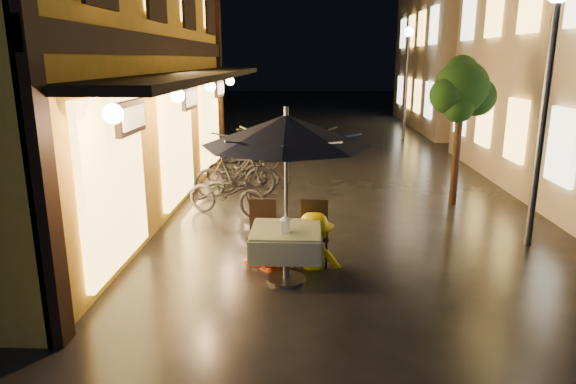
{
  "coord_description": "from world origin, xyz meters",
  "views": [
    {
      "loc": [
        -0.73,
        -6.37,
        3.06
      ],
      "look_at": [
        -1.03,
        0.98,
        1.15
      ],
      "focal_mm": 32.0,
      "sensor_mm": 36.0,
      "label": 1
    }
  ],
  "objects_px": {
    "table_lantern": "(286,223)",
    "bicycle_0": "(227,193)",
    "cafe_table": "(286,242)",
    "person_orange": "(266,221)",
    "streetlamp_near": "(549,69)",
    "patio_umbrella": "(286,130)",
    "person_yellow": "(314,214)"
  },
  "relations": [
    {
      "from": "bicycle_0",
      "to": "streetlamp_near",
      "type": "bearing_deg",
      "value": -85.21
    },
    {
      "from": "person_orange",
      "to": "bicycle_0",
      "type": "height_order",
      "value": "person_orange"
    },
    {
      "from": "streetlamp_near",
      "to": "table_lantern",
      "type": "relative_size",
      "value": 16.92
    },
    {
      "from": "cafe_table",
      "to": "person_orange",
      "type": "bearing_deg",
      "value": 122.14
    },
    {
      "from": "table_lantern",
      "to": "bicycle_0",
      "type": "height_order",
      "value": "table_lantern"
    },
    {
      "from": "streetlamp_near",
      "to": "table_lantern",
      "type": "bearing_deg",
      "value": -156.22
    },
    {
      "from": "streetlamp_near",
      "to": "table_lantern",
      "type": "height_order",
      "value": "streetlamp_near"
    },
    {
      "from": "streetlamp_near",
      "to": "person_orange",
      "type": "xyz_separation_m",
      "value": [
        -4.36,
        -1.1,
        -2.2
      ]
    },
    {
      "from": "bicycle_0",
      "to": "table_lantern",
      "type": "bearing_deg",
      "value": -137.53
    },
    {
      "from": "bicycle_0",
      "to": "cafe_table",
      "type": "bearing_deg",
      "value": -136.51
    },
    {
      "from": "streetlamp_near",
      "to": "person_orange",
      "type": "relative_size",
      "value": 2.94
    },
    {
      "from": "cafe_table",
      "to": "patio_umbrella",
      "type": "relative_size",
      "value": 0.4
    },
    {
      "from": "patio_umbrella",
      "to": "bicycle_0",
      "type": "relative_size",
      "value": 1.41
    },
    {
      "from": "streetlamp_near",
      "to": "cafe_table",
      "type": "height_order",
      "value": "streetlamp_near"
    },
    {
      "from": "person_orange",
      "to": "bicycle_0",
      "type": "relative_size",
      "value": 0.83
    },
    {
      "from": "streetlamp_near",
      "to": "cafe_table",
      "type": "xyz_separation_m",
      "value": [
        -4.03,
        -1.62,
        -2.33
      ]
    },
    {
      "from": "cafe_table",
      "to": "table_lantern",
      "type": "bearing_deg",
      "value": -90.0
    },
    {
      "from": "table_lantern",
      "to": "person_yellow",
      "type": "distance_m",
      "value": 0.83
    },
    {
      "from": "table_lantern",
      "to": "bicycle_0",
      "type": "bearing_deg",
      "value": 111.9
    },
    {
      "from": "table_lantern",
      "to": "person_orange",
      "type": "distance_m",
      "value": 0.78
    },
    {
      "from": "person_orange",
      "to": "person_yellow",
      "type": "bearing_deg",
      "value": 167.73
    },
    {
      "from": "person_yellow",
      "to": "patio_umbrella",
      "type": "bearing_deg",
      "value": 55.02
    },
    {
      "from": "patio_umbrella",
      "to": "person_orange",
      "type": "relative_size",
      "value": 1.71
    },
    {
      "from": "bicycle_0",
      "to": "person_orange",
      "type": "bearing_deg",
      "value": -138.5
    },
    {
      "from": "table_lantern",
      "to": "person_orange",
      "type": "xyz_separation_m",
      "value": [
        -0.32,
        0.68,
        -0.2
      ]
    },
    {
      "from": "table_lantern",
      "to": "bicycle_0",
      "type": "relative_size",
      "value": 0.14
    },
    {
      "from": "cafe_table",
      "to": "person_orange",
      "type": "distance_m",
      "value": 0.62
    },
    {
      "from": "table_lantern",
      "to": "bicycle_0",
      "type": "xyz_separation_m",
      "value": [
        -1.32,
        3.29,
        -0.46
      ]
    },
    {
      "from": "cafe_table",
      "to": "bicycle_0",
      "type": "distance_m",
      "value": 3.4
    },
    {
      "from": "patio_umbrella",
      "to": "table_lantern",
      "type": "bearing_deg",
      "value": -90.0
    },
    {
      "from": "person_yellow",
      "to": "bicycle_0",
      "type": "relative_size",
      "value": 0.94
    },
    {
      "from": "patio_umbrella",
      "to": "person_yellow",
      "type": "xyz_separation_m",
      "value": [
        0.39,
        0.56,
        -1.32
      ]
    }
  ]
}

